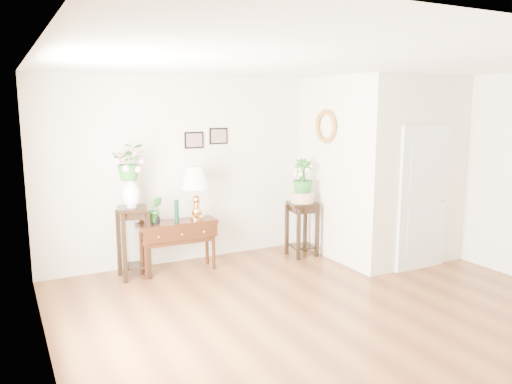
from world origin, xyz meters
TOP-DOWN VIEW (x-y plane):
  - floor at (0.00, 0.00)m, footprint 6.00×5.50m
  - ceiling at (0.00, 0.00)m, footprint 6.00×5.50m
  - wall_back at (0.00, 2.75)m, footprint 6.00×0.02m
  - wall_left at (-3.00, 0.00)m, footprint 0.02×5.50m
  - partition at (2.10, 1.77)m, footprint 1.80×1.95m
  - door at (2.10, 0.78)m, footprint 0.90×0.05m
  - art_print_left at (-0.65, 2.73)m, footprint 0.30×0.02m
  - art_print_right at (-0.25, 2.73)m, footprint 0.30×0.02m
  - wall_ornament at (1.16, 1.90)m, footprint 0.07×0.51m
  - console_table at (-1.10, 2.28)m, footprint 1.12×0.40m
  - table_lamp at (-0.80, 2.28)m, footprint 0.48×0.48m
  - green_vase at (-1.10, 2.28)m, footprint 0.08×0.08m
  - potted_plant at (-1.41, 2.28)m, footprint 0.22×0.19m
  - plant_stand_a at (-1.72, 2.32)m, footprint 0.46×0.46m
  - porcelain_vase at (-1.72, 2.32)m, footprint 0.29×0.29m
  - lily_arrangement at (-1.72, 2.32)m, footprint 0.56×0.52m
  - plant_stand_b at (0.90, 2.11)m, footprint 0.48×0.48m
  - ceramic_bowl at (0.90, 2.11)m, footprint 0.44×0.44m
  - narcissus at (0.90, 2.11)m, footprint 0.39×0.39m

SIDE VIEW (x-z plane):
  - floor at x=0.00m, z-range -0.01..0.01m
  - console_table at x=-1.10m, z-range 0.00..0.74m
  - plant_stand_b at x=0.90m, z-range 0.00..0.86m
  - plant_stand_a at x=-1.72m, z-range 0.00..1.00m
  - green_vase at x=-1.10m, z-range 0.76..1.07m
  - potted_plant at x=-1.41m, z-range 0.74..1.11m
  - ceramic_bowl at x=0.90m, z-range 0.86..1.02m
  - door at x=2.10m, z-range 0.00..2.10m
  - table_lamp at x=-0.80m, z-range 0.70..1.48m
  - porcelain_vase at x=-1.72m, z-range 1.02..1.43m
  - narcissus at x=0.90m, z-range 0.98..1.55m
  - wall_back at x=0.00m, z-range 0.00..2.80m
  - wall_left at x=-3.00m, z-range 0.00..2.80m
  - partition at x=2.10m, z-range 0.00..2.80m
  - lily_arrangement at x=-1.72m, z-range 1.40..1.91m
  - art_print_left at x=-0.65m, z-range 1.73..1.98m
  - art_print_right at x=-0.25m, z-range 1.77..2.02m
  - wall_ornament at x=1.16m, z-range 1.79..2.30m
  - ceiling at x=0.00m, z-range 2.79..2.81m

